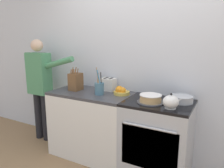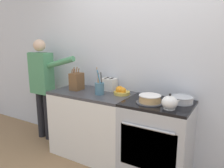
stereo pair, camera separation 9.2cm
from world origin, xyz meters
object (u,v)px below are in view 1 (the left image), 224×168
object	(u,v)px
fruit_bowl	(121,91)
person_baker	(40,82)
layer_cake	(151,99)
utensil_crock	(99,88)
stove_range	(157,138)
knife_block	(76,82)
mixing_bowl	(182,99)
toaster	(108,84)
tea_kettle	(171,102)

from	to	relation	value
fruit_bowl	person_baker	size ratio (longest dim) A/B	0.13
layer_cake	utensil_crock	xyz separation A→B (m)	(-0.68, 0.02, 0.04)
stove_range	person_baker	distance (m)	1.91
layer_cake	knife_block	xyz separation A→B (m)	(-1.08, 0.07, 0.07)
mixing_bowl	person_baker	world-z (taller)	person_baker
layer_cake	toaster	world-z (taller)	toaster
knife_block	toaster	distance (m)	0.45
tea_kettle	fruit_bowl	bearing A→B (deg)	160.01
toaster	person_baker	size ratio (longest dim) A/B	0.13
fruit_bowl	toaster	world-z (taller)	toaster
fruit_bowl	toaster	size ratio (longest dim) A/B	0.99
stove_range	utensil_crock	xyz separation A→B (m)	(-0.75, -0.04, 0.52)
knife_block	utensil_crock	distance (m)	0.41
tea_kettle	toaster	xyz separation A→B (m)	(-0.93, 0.35, 0.02)
tea_kettle	toaster	distance (m)	0.99
stove_range	fruit_bowl	bearing A→B (deg)	169.73
tea_kettle	layer_cake	bearing A→B (deg)	159.49
mixing_bowl	toaster	xyz separation A→B (m)	(-0.98, 0.08, 0.04)
tea_kettle	person_baker	size ratio (longest dim) A/B	0.13
tea_kettle	fruit_bowl	distance (m)	0.73
layer_cake	fruit_bowl	xyz separation A→B (m)	(-0.44, 0.16, 0.00)
layer_cake	knife_block	distance (m)	1.09
toaster	person_baker	bearing A→B (deg)	-170.64
stove_range	utensil_crock	world-z (taller)	utensil_crock
fruit_bowl	person_baker	world-z (taller)	person_baker
stove_range	knife_block	xyz separation A→B (m)	(-1.16, 0.00, 0.56)
tea_kettle	person_baker	world-z (taller)	person_baker
knife_block	person_baker	size ratio (longest dim) A/B	0.21
toaster	person_baker	world-z (taller)	person_baker
layer_cake	toaster	distance (m)	0.73
person_baker	toaster	bearing A→B (deg)	-4.46
tea_kettle	fruit_bowl	world-z (taller)	tea_kettle
stove_range	tea_kettle	xyz separation A→B (m)	(0.17, -0.16, 0.51)
stove_range	mixing_bowl	distance (m)	0.54
stove_range	mixing_bowl	bearing A→B (deg)	25.72
mixing_bowl	toaster	distance (m)	0.99
stove_range	person_baker	world-z (taller)	person_baker
tea_kettle	utensil_crock	xyz separation A→B (m)	(-0.92, 0.11, 0.01)
fruit_bowl	stove_range	bearing A→B (deg)	-10.27
layer_cake	stove_range	bearing A→B (deg)	41.89
layer_cake	toaster	xyz separation A→B (m)	(-0.68, 0.26, 0.04)
knife_block	mixing_bowl	bearing A→B (deg)	4.41
utensil_crock	stove_range	bearing A→B (deg)	3.38
tea_kettle	knife_block	distance (m)	1.34
stove_range	tea_kettle	world-z (taller)	tea_kettle
fruit_bowl	layer_cake	bearing A→B (deg)	-19.70
person_baker	layer_cake	bearing A→B (deg)	-16.41
stove_range	layer_cake	bearing A→B (deg)	-138.11
toaster	tea_kettle	bearing A→B (deg)	-20.80
tea_kettle	knife_block	world-z (taller)	knife_block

